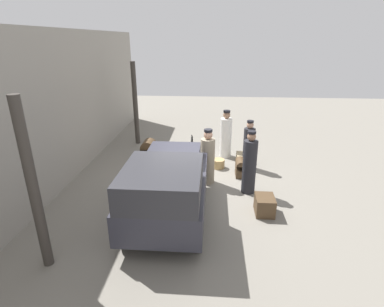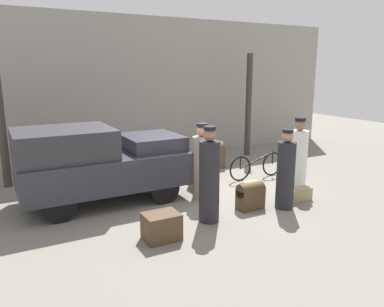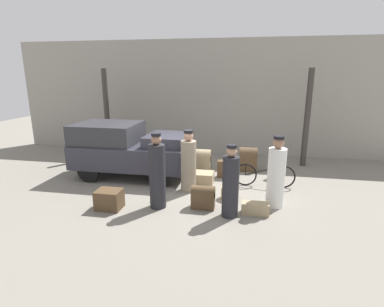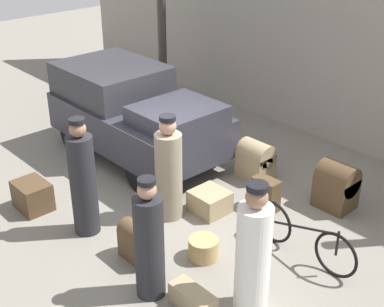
{
  "view_description": "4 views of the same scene",
  "coord_description": "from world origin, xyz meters",
  "px_view_note": "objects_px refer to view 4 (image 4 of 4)",
  "views": [
    {
      "loc": [
        -8.25,
        -0.42,
        4.22
      ],
      "look_at": [
        0.2,
        0.2,
        0.95
      ],
      "focal_mm": 28.0,
      "sensor_mm": 36.0,
      "label": 1
    },
    {
      "loc": [
        -3.87,
        -7.32,
        2.9
      ],
      "look_at": [
        0.2,
        0.2,
        0.95
      ],
      "focal_mm": 35.0,
      "sensor_mm": 36.0,
      "label": 2
    },
    {
      "loc": [
        1.74,
        -8.02,
        3.19
      ],
      "look_at": [
        0.2,
        0.2,
        0.95
      ],
      "focal_mm": 28.0,
      "sensor_mm": 36.0,
      "label": 3
    },
    {
      "loc": [
        5.79,
        -4.91,
        4.71
      ],
      "look_at": [
        0.2,
        0.2,
        0.95
      ],
      "focal_mm": 50.0,
      "sensor_mm": 36.0,
      "label": 4
    }
  ],
  "objects_px": {
    "suitcase_small_leather": "(193,299)",
    "conductor_in_dark_uniform": "(169,172)",
    "porter_carrying_trunk": "(253,255)",
    "trunk_umber_medium": "(138,242)",
    "suitcase_black_upright": "(256,160)",
    "porter_standing_middle": "(149,243)",
    "wicker_basket": "(203,248)",
    "bicycle": "(303,237)",
    "suitcase_tan_flat": "(33,196)",
    "trunk_wicker_pale": "(266,194)",
    "truck": "(133,111)",
    "porter_lifting_near_truck": "(83,182)",
    "trunk_large_brown": "(210,202)",
    "trunk_barrel_dark": "(336,185)"
  },
  "relations": [
    {
      "from": "wicker_basket",
      "to": "suitcase_small_leather",
      "type": "height_order",
      "value": "wicker_basket"
    },
    {
      "from": "suitcase_small_leather",
      "to": "conductor_in_dark_uniform",
      "type": "bearing_deg",
      "value": 147.42
    },
    {
      "from": "suitcase_small_leather",
      "to": "trunk_wicker_pale",
      "type": "bearing_deg",
      "value": 110.56
    },
    {
      "from": "suitcase_small_leather",
      "to": "suitcase_tan_flat",
      "type": "xyz_separation_m",
      "value": [
        -3.48,
        -0.34,
        0.09
      ]
    },
    {
      "from": "bicycle",
      "to": "suitcase_black_upright",
      "type": "relative_size",
      "value": 2.46
    },
    {
      "from": "trunk_large_brown",
      "to": "suitcase_tan_flat",
      "type": "bearing_deg",
      "value": -134.38
    },
    {
      "from": "truck",
      "to": "porter_lifting_near_truck",
      "type": "xyz_separation_m",
      "value": [
        1.59,
        -2.11,
        -0.07
      ]
    },
    {
      "from": "trunk_large_brown",
      "to": "suitcase_small_leather",
      "type": "bearing_deg",
      "value": -49.5
    },
    {
      "from": "porter_standing_middle",
      "to": "trunk_wicker_pale",
      "type": "bearing_deg",
      "value": 97.22
    },
    {
      "from": "bicycle",
      "to": "suitcase_small_leather",
      "type": "bearing_deg",
      "value": -98.49
    },
    {
      "from": "porter_lifting_near_truck",
      "to": "trunk_umber_medium",
      "type": "bearing_deg",
      "value": 7.16
    },
    {
      "from": "porter_standing_middle",
      "to": "wicker_basket",
      "type": "bearing_deg",
      "value": 94.34
    },
    {
      "from": "suitcase_tan_flat",
      "to": "porter_carrying_trunk",
      "type": "bearing_deg",
      "value": 12.58
    },
    {
      "from": "suitcase_tan_flat",
      "to": "suitcase_small_leather",
      "type": "bearing_deg",
      "value": 5.61
    },
    {
      "from": "porter_standing_middle",
      "to": "suitcase_tan_flat",
      "type": "bearing_deg",
      "value": -177.16
    },
    {
      "from": "bicycle",
      "to": "suitcase_black_upright",
      "type": "distance_m",
      "value": 2.38
    },
    {
      "from": "truck",
      "to": "porter_carrying_trunk",
      "type": "height_order",
      "value": "porter_carrying_trunk"
    },
    {
      "from": "porter_carrying_trunk",
      "to": "conductor_in_dark_uniform",
      "type": "relative_size",
      "value": 1.03
    },
    {
      "from": "truck",
      "to": "conductor_in_dark_uniform",
      "type": "relative_size",
      "value": 2.06
    },
    {
      "from": "truck",
      "to": "trunk_wicker_pale",
      "type": "relative_size",
      "value": 6.5
    },
    {
      "from": "porter_standing_middle",
      "to": "trunk_wicker_pale",
      "type": "distance_m",
      "value": 2.71
    },
    {
      "from": "suitcase_small_leather",
      "to": "suitcase_black_upright",
      "type": "height_order",
      "value": "suitcase_black_upright"
    },
    {
      "from": "bicycle",
      "to": "wicker_basket",
      "type": "relative_size",
      "value": 4.07
    },
    {
      "from": "porter_carrying_trunk",
      "to": "suitcase_tan_flat",
      "type": "bearing_deg",
      "value": -167.42
    },
    {
      "from": "truck",
      "to": "suitcase_black_upright",
      "type": "xyz_separation_m",
      "value": [
        2.2,
        1.05,
        -0.57
      ]
    },
    {
      "from": "trunk_barrel_dark",
      "to": "trunk_large_brown",
      "type": "xyz_separation_m",
      "value": [
        -1.27,
        -1.62,
        -0.22
      ]
    },
    {
      "from": "porter_lifting_near_truck",
      "to": "trunk_umber_medium",
      "type": "relative_size",
      "value": 3.25
    },
    {
      "from": "trunk_wicker_pale",
      "to": "conductor_in_dark_uniform",
      "type": "bearing_deg",
      "value": -125.23
    },
    {
      "from": "suitcase_black_upright",
      "to": "wicker_basket",
      "type": "bearing_deg",
      "value": -65.04
    },
    {
      "from": "truck",
      "to": "porter_standing_middle",
      "type": "relative_size",
      "value": 2.11
    },
    {
      "from": "porter_lifting_near_truck",
      "to": "wicker_basket",
      "type": "bearing_deg",
      "value": 26.58
    },
    {
      "from": "wicker_basket",
      "to": "conductor_in_dark_uniform",
      "type": "distance_m",
      "value": 1.37
    },
    {
      "from": "porter_carrying_trunk",
      "to": "trunk_large_brown",
      "type": "xyz_separation_m",
      "value": [
        -1.94,
        1.18,
        -0.63
      ]
    },
    {
      "from": "porter_carrying_trunk",
      "to": "trunk_large_brown",
      "type": "relative_size",
      "value": 3.21
    },
    {
      "from": "suitcase_small_leather",
      "to": "trunk_barrel_dark",
      "type": "relative_size",
      "value": 0.8
    },
    {
      "from": "suitcase_small_leather",
      "to": "porter_lifting_near_truck",
      "type": "bearing_deg",
      "value": -179.1
    },
    {
      "from": "porter_standing_middle",
      "to": "trunk_umber_medium",
      "type": "xyz_separation_m",
      "value": [
        -0.67,
        0.3,
        -0.47
      ]
    },
    {
      "from": "trunk_umber_medium",
      "to": "suitcase_black_upright",
      "type": "bearing_deg",
      "value": 99.16
    },
    {
      "from": "porter_lifting_near_truck",
      "to": "suitcase_tan_flat",
      "type": "relative_size",
      "value": 3.08
    },
    {
      "from": "trunk_large_brown",
      "to": "porter_carrying_trunk",
      "type": "bearing_deg",
      "value": -31.27
    },
    {
      "from": "bicycle",
      "to": "trunk_large_brown",
      "type": "height_order",
      "value": "bicycle"
    },
    {
      "from": "wicker_basket",
      "to": "porter_carrying_trunk",
      "type": "height_order",
      "value": "porter_carrying_trunk"
    },
    {
      "from": "bicycle",
      "to": "porter_carrying_trunk",
      "type": "xyz_separation_m",
      "value": [
        0.2,
        -1.3,
        0.46
      ]
    },
    {
      "from": "conductor_in_dark_uniform",
      "to": "suitcase_tan_flat",
      "type": "relative_size",
      "value": 2.86
    },
    {
      "from": "suitcase_black_upright",
      "to": "suitcase_tan_flat",
      "type": "bearing_deg",
      "value": -116.81
    },
    {
      "from": "conductor_in_dark_uniform",
      "to": "trunk_umber_medium",
      "type": "height_order",
      "value": "conductor_in_dark_uniform"
    },
    {
      "from": "conductor_in_dark_uniform",
      "to": "suitcase_black_upright",
      "type": "relative_size",
      "value": 2.44
    },
    {
      "from": "suitcase_small_leather",
      "to": "trunk_umber_medium",
      "type": "xyz_separation_m",
      "value": [
        -1.25,
        0.1,
        0.16
      ]
    },
    {
      "from": "conductor_in_dark_uniform",
      "to": "wicker_basket",
      "type": "bearing_deg",
      "value": -16.99
    },
    {
      "from": "suitcase_black_upright",
      "to": "trunk_wicker_pale",
      "type": "xyz_separation_m",
      "value": [
        0.82,
        -0.68,
        -0.08
      ]
    }
  ]
}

